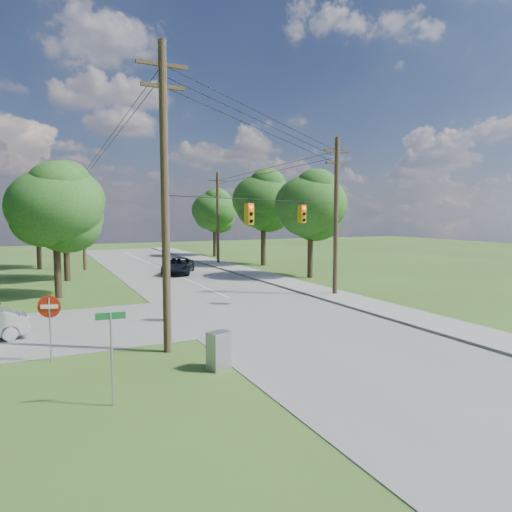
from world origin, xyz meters
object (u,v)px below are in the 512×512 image
pole_ne (336,214)px  control_cabinet (219,351)px  pole_sw (165,195)px  pole_north_w (83,217)px  car_main_north (178,266)px  do_not_enter_sign (50,314)px  pole_north_e (218,217)px

pole_ne → control_cabinet: bearing=-140.0°
pole_sw → pole_north_w: size_ratio=1.20×
car_main_north → pole_sw: bearing=-82.2°
pole_north_w → control_cabinet: bearing=-87.3°
pole_north_w → control_cabinet: 32.74m
control_cabinet → do_not_enter_sign: 6.42m
pole_sw → car_main_north: 24.37m
pole_sw → pole_north_w: bearing=90.8°
control_cabinet → pole_ne: bearing=19.3°
pole_ne → pole_north_w: 26.03m
pole_north_w → do_not_enter_sign: (-3.83, -29.00, -3.31)m
pole_north_w → pole_sw: bearing=-89.2°
pole_ne → pole_north_w: pole_ne is taller
pole_ne → pole_north_e: (-0.00, 22.00, -0.34)m
pole_north_e → do_not_enter_sign: size_ratio=3.97×
pole_ne → car_main_north: pole_ne is taller
pole_north_e → pole_north_w: size_ratio=1.00×
car_main_north → pole_ne: bearing=-41.8°
pole_sw → control_cabinet: pole_sw is taller
pole_sw → control_cabinet: bearing=-68.5°
do_not_enter_sign → pole_ne: bearing=39.6°
pole_sw → pole_north_e: 32.55m
pole_sw → do_not_enter_sign: (-4.23, 0.60, -4.40)m
pole_north_e → pole_north_w: (-13.90, 0.00, 0.00)m
pole_north_e → pole_north_w: bearing=180.0°
pole_north_e → car_main_north: 10.45m
pole_north_w → control_cabinet: pole_north_w is taller
car_main_north → do_not_enter_sign: do_not_enter_sign is taller
pole_sw → pole_ne: pole_sw is taller
pole_ne → control_cabinet: size_ratio=7.79×
pole_north_w → do_not_enter_sign: 29.44m
control_cabinet → do_not_enter_sign: (-5.33, 3.40, 1.15)m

